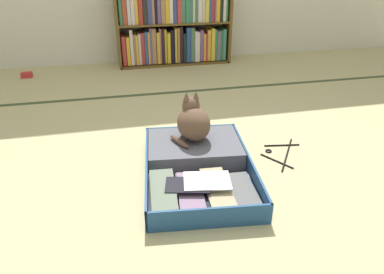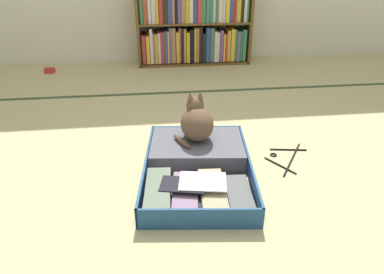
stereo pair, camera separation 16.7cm
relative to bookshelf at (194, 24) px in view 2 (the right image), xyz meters
name	(u,v)px [view 2 (the right image)]	position (x,y,z in m)	size (l,w,h in m)	color
ground_plane	(209,171)	(-0.18, -2.24, -0.43)	(10.00, 10.00, 0.00)	#C3BA84
tatami_border	(186,92)	(-0.18, -0.93, -0.42)	(4.80, 0.05, 0.00)	#3E4E2F
bookshelf	(194,24)	(0.00, 0.00, 0.00)	(1.23, 0.29, 0.89)	brown
open_suitcase	(196,164)	(-0.26, -2.23, -0.38)	(0.67, 0.91, 0.11)	navy
black_cat	(196,122)	(-0.23, -2.03, -0.21)	(0.26, 0.27, 0.28)	brown
clothes_hanger	(286,158)	(0.31, -2.15, -0.42)	(0.30, 0.36, 0.01)	black
small_red_pouch	(50,70)	(-1.53, -0.19, -0.40)	(0.10, 0.07, 0.05)	red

